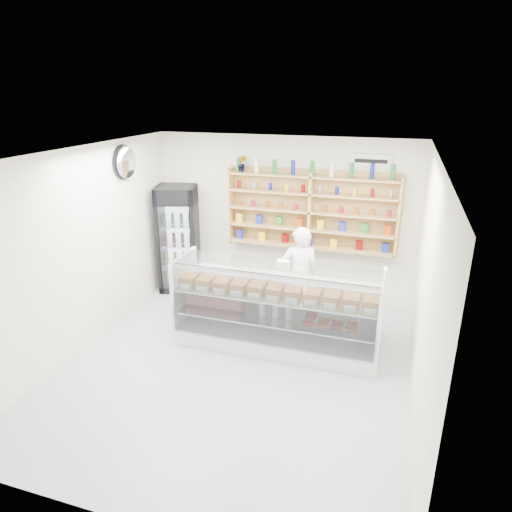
% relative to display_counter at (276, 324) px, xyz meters
% --- Properties ---
extents(room, '(5.00, 5.00, 5.00)m').
position_rel_display_counter_xyz_m(room, '(-0.39, -0.68, 1.05)').
color(room, '#ABAAAF').
rests_on(room, ground).
extents(display_counter, '(2.88, 0.86, 1.25)m').
position_rel_display_counter_xyz_m(display_counter, '(0.00, 0.00, 0.00)').
color(display_counter, white).
rests_on(display_counter, floor).
extents(shop_worker, '(0.67, 0.55, 1.59)m').
position_rel_display_counter_xyz_m(shop_worker, '(0.15, 0.78, 0.45)').
color(shop_worker, white).
rests_on(shop_worker, floor).
extents(drinks_cooler, '(0.85, 0.84, 1.92)m').
position_rel_display_counter_xyz_m(drinks_cooler, '(-2.24, 1.46, 0.62)').
color(drinks_cooler, black).
rests_on(drinks_cooler, floor).
extents(wall_shelving, '(2.84, 0.28, 1.33)m').
position_rel_display_counter_xyz_m(wall_shelving, '(0.11, 1.66, 1.25)').
color(wall_shelving, tan).
rests_on(wall_shelving, back_wall).
extents(potted_plant, '(0.18, 0.15, 0.28)m').
position_rel_display_counter_xyz_m(potted_plant, '(-1.08, 1.66, 1.99)').
color(potted_plant, '#1E6626').
rests_on(potted_plant, wall_shelving).
extents(security_mirror, '(0.15, 0.50, 0.50)m').
position_rel_display_counter_xyz_m(security_mirror, '(-2.56, 0.52, 2.10)').
color(security_mirror, silver).
rests_on(security_mirror, left_wall).
extents(wall_sign, '(0.62, 0.03, 0.20)m').
position_rel_display_counter_xyz_m(wall_sign, '(1.01, 1.79, 2.10)').
color(wall_sign, white).
rests_on(wall_sign, back_wall).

